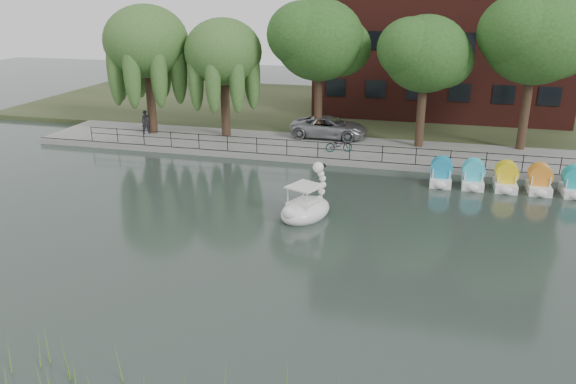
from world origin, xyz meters
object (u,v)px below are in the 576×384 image
at_px(pedestrian, 146,120).
at_px(swan_boat, 306,206).
at_px(minivan, 329,126).
at_px(bicycle, 339,144).

xyz_separation_m(pedestrian, swan_boat, (14.60, -11.70, -0.84)).
relative_size(minivan, pedestrian, 3.12).
bearing_deg(bicycle, pedestrian, 65.92).
distance_m(bicycle, pedestrian, 14.43).
height_order(pedestrian, swan_boat, swan_boat).
bearing_deg(bicycle, minivan, 1.38).
bearing_deg(swan_boat, minivan, 119.84).
xyz_separation_m(bicycle, pedestrian, (-14.37, 1.27, 0.49)).
bearing_deg(minivan, swan_boat, -172.95).
bearing_deg(pedestrian, bicycle, -47.92).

